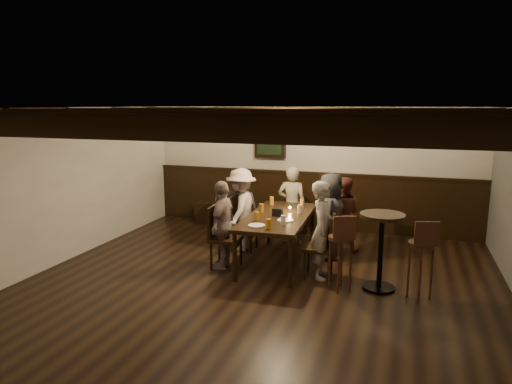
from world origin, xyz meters
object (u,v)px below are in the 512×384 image
(dining_table, at_px, (278,219))
(person_bench_centre, at_px, (292,205))
(person_right_near, at_px, (330,216))
(person_right_far, at_px, (323,230))
(high_top_table, at_px, (381,240))
(person_bench_right, at_px, (342,214))
(person_bench_left, at_px, (241,207))
(chair_left_near, at_px, (243,234))
(bar_stool_right, at_px, (420,269))
(chair_right_near, at_px, (328,241))
(person_left_far, at_px, (223,225))
(bar_stool_left, at_px, (340,262))
(chair_left_far, at_px, (225,249))
(person_left_near, at_px, (241,210))
(chair_right_far, at_px, (320,258))

(dining_table, height_order, person_bench_centre, person_bench_centre)
(person_right_near, distance_m, person_right_far, 0.90)
(dining_table, xyz_separation_m, high_top_table, (1.58, -0.60, -0.01))
(person_bench_centre, distance_m, person_bench_right, 0.91)
(person_bench_left, height_order, person_bench_centre, person_bench_centre)
(chair_left_near, distance_m, person_bench_centre, 1.02)
(person_right_near, xyz_separation_m, bar_stool_right, (1.35, -1.24, -0.30))
(chair_right_near, relative_size, person_right_near, 0.65)
(person_left_far, bearing_deg, dining_table, 120.96)
(chair_left_near, distance_m, chair_right_near, 1.44)
(chair_left_near, distance_m, person_right_far, 1.77)
(person_bench_centre, xyz_separation_m, high_top_table, (1.63, -1.65, -0.01))
(bar_stool_left, bearing_deg, person_right_near, 82.83)
(chair_right_near, height_order, high_top_table, high_top_table)
(chair_left_far, height_order, person_bench_left, person_bench_left)
(person_left_far, xyz_separation_m, person_right_far, (1.50, 0.07, 0.03))
(chair_right_near, bearing_deg, person_bench_right, -21.91)
(chair_right_near, distance_m, person_left_near, 1.53)
(dining_table, xyz_separation_m, chair_left_far, (-0.70, -0.48, -0.41))
(chair_left_far, xyz_separation_m, chair_right_near, (1.40, 0.96, -0.02))
(chair_right_far, bearing_deg, person_bench_centre, 25.62)
(person_left_near, bearing_deg, person_right_far, 59.04)
(chair_left_near, bearing_deg, person_left_far, -1.94)
(person_bench_left, relative_size, bar_stool_right, 1.21)
(chair_right_far, bearing_deg, bar_stool_right, -106.57)
(chair_left_near, relative_size, person_left_near, 0.66)
(person_right_far, bearing_deg, dining_table, 59.04)
(person_right_far, bearing_deg, person_left_far, 90.00)
(person_right_far, bearing_deg, bar_stool_left, -143.55)
(chair_left_near, height_order, bar_stool_right, bar_stool_right)
(chair_left_near, relative_size, bar_stool_right, 0.88)
(person_right_far, bearing_deg, chair_left_far, 90.00)
(person_bench_right, bearing_deg, dining_table, 45.00)
(dining_table, relative_size, person_left_near, 1.47)
(person_bench_left, xyz_separation_m, person_right_near, (1.67, -0.38, 0.05))
(person_right_far, bearing_deg, person_left_near, 59.04)
(person_left_near, height_order, person_right_far, same)
(person_bench_right, bearing_deg, person_bench_left, 0.00)
(dining_table, xyz_separation_m, chair_left_near, (-0.74, 0.42, -0.41))
(high_top_table, bearing_deg, chair_left_far, 177.09)
(person_bench_left, height_order, person_right_far, person_right_far)
(chair_left_near, height_order, person_left_near, person_left_near)
(chair_left_far, bearing_deg, person_right_near, 121.48)
(person_left_near, bearing_deg, person_left_far, -0.00)
(person_bench_centre, bearing_deg, person_right_near, 141.34)
(person_bench_right, relative_size, high_top_table, 1.21)
(chair_right_near, distance_m, chair_right_far, 0.90)
(bar_stool_right, bearing_deg, person_left_far, 158.80)
(chair_right_near, height_order, person_right_far, person_right_far)
(person_right_near, distance_m, bar_stool_right, 1.86)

